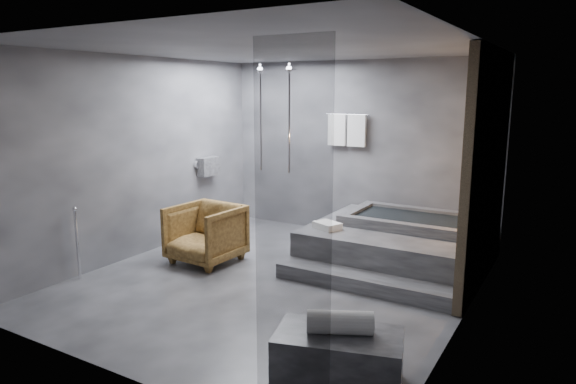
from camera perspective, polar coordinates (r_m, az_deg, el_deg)
The scene contains 7 objects.
room at distance 6.11m, azimuth 2.90°, elevation 5.62°, with size 5.00×5.04×2.82m.
tub_deck at distance 7.24m, azimuth 11.88°, elevation -5.69°, with size 2.20×2.00×0.50m, color #343437.
tub_step at distance 6.24m, azimuth 8.29°, elevation -9.89°, with size 2.20×0.36×0.18m, color #343437.
concrete_bench at distance 4.31m, azimuth 5.61°, elevation -18.05°, with size 0.99×0.55×0.45m, color #363638.
driftwood_chair at distance 7.14m, azimuth -9.14°, elevation -4.58°, with size 0.86×0.88×0.80m, color #442C11.
rolled_towel at distance 4.16m, azimuth 5.81°, elevation -14.22°, with size 0.19×0.19×0.52m, color white.
deck_towel at distance 6.91m, azimuth 4.38°, elevation -3.74°, with size 0.34×0.25×0.09m, color white.
Camera 1 is at (3.20, -5.15, 2.32)m, focal length 32.00 mm.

